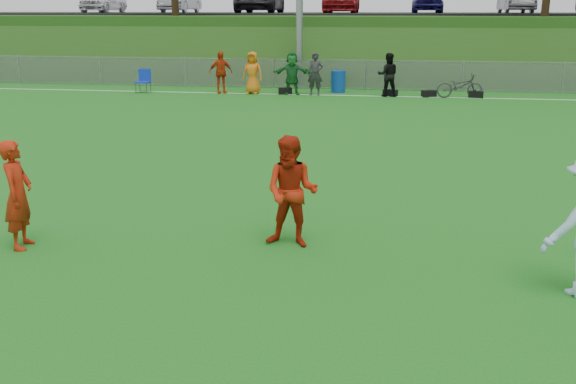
% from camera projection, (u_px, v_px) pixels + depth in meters
% --- Properties ---
extents(ground, '(120.00, 120.00, 0.00)m').
position_uv_depth(ground, '(310.00, 273.00, 8.51)').
color(ground, '#1A6615').
rests_on(ground, ground).
extents(sideline_far, '(60.00, 0.10, 0.01)m').
position_uv_depth(sideline_far, '(364.00, 96.00, 25.60)').
color(sideline_far, white).
rests_on(sideline_far, ground).
extents(fence, '(58.00, 0.06, 1.30)m').
position_uv_depth(fence, '(366.00, 75.00, 27.32)').
color(fence, gray).
rests_on(fence, ground).
extents(berm, '(120.00, 18.00, 3.00)m').
position_uv_depth(berm, '(374.00, 41.00, 37.54)').
color(berm, '#2B5317').
rests_on(berm, ground).
extents(parking_lot, '(120.00, 12.00, 0.10)m').
position_uv_depth(parking_lot, '(375.00, 14.00, 39.01)').
color(parking_lot, black).
rests_on(parking_lot, berm).
extents(car_row, '(32.04, 5.18, 1.44)m').
position_uv_depth(car_row, '(356.00, 0.00, 38.02)').
color(car_row, white).
rests_on(car_row, parking_lot).
extents(spectator_row, '(7.74, 0.85, 1.69)m').
position_uv_depth(spectator_row, '(295.00, 73.00, 25.78)').
color(spectator_row, red).
rests_on(spectator_row, ground).
extents(gear_bags, '(8.12, 0.51, 0.26)m').
position_uv_depth(gear_bags, '(394.00, 93.00, 25.49)').
color(gear_bags, black).
rests_on(gear_bags, ground).
extents(player_red_left, '(0.48, 0.64, 1.60)m').
position_uv_depth(player_red_left, '(18.00, 195.00, 9.21)').
color(player_red_left, '#B1220C').
rests_on(player_red_left, ground).
extents(player_red_center, '(0.87, 0.71, 1.64)m').
position_uv_depth(player_red_center, '(292.00, 192.00, 9.26)').
color(player_red_center, '#B4230C').
rests_on(player_red_center, ground).
extents(recycling_bin, '(0.72, 0.72, 0.89)m').
position_uv_depth(recycling_bin, '(338.00, 81.00, 26.59)').
color(recycling_bin, '#0E3C99').
rests_on(recycling_bin, ground).
extents(camp_chair, '(0.53, 0.54, 0.96)m').
position_uv_depth(camp_chair, '(143.00, 86.00, 26.57)').
color(camp_chair, '#1130B9').
rests_on(camp_chair, ground).
extents(bicycle, '(1.82, 0.80, 0.93)m').
position_uv_depth(bicycle, '(460.00, 86.00, 24.94)').
color(bicycle, '#2F2E31').
rests_on(bicycle, ground).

